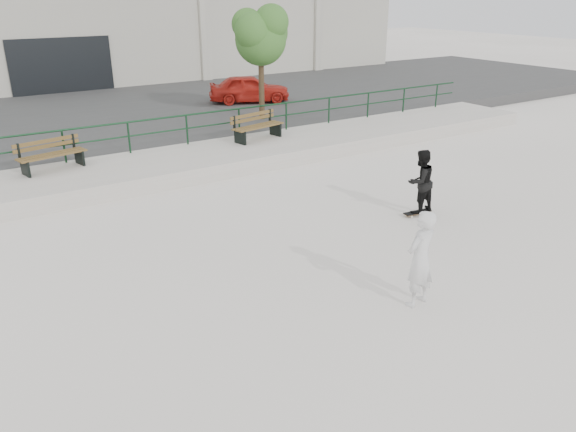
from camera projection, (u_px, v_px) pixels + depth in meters
ground at (377, 302)px, 10.42m from camera, size 120.00×120.00×0.00m
ledge at (176, 165)px, 17.70m from camera, size 30.00×3.00×0.50m
parking_strip at (99, 118)px, 24.30m from camera, size 60.00×14.00×0.50m
railing at (158, 126)px, 18.34m from camera, size 28.00×0.06×1.03m
commercial_building at (24, 5)px, 33.54m from camera, size 44.20×16.33×8.00m
bench_left at (51, 155)px, 16.27m from camera, size 2.00×0.95×0.89m
bench_right at (257, 126)px, 19.59m from camera, size 2.08×0.98×0.92m
tree at (261, 34)px, 21.71m from camera, size 2.49×2.21×4.43m
red_car at (249, 89)px, 26.06m from camera, size 4.00×2.84×1.26m
skateboard at (417, 212)px, 14.42m from camera, size 0.80×0.28×0.09m
standing_skater at (420, 181)px, 14.11m from camera, size 0.81×0.64×1.63m
seated_skater at (420, 259)px, 10.02m from camera, size 0.74×0.56×1.84m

